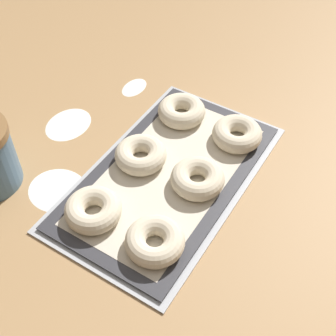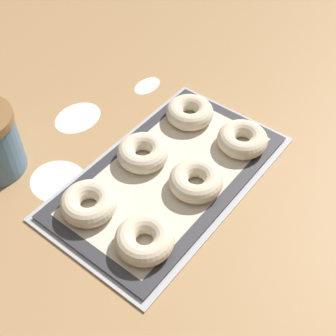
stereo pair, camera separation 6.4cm
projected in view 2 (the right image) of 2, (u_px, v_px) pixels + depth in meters
name	position (u px, v px, depth m)	size (l,w,h in m)	color
ground_plane	(174.00, 181.00, 0.92)	(2.80, 2.80, 0.00)	#A87F51
baking_tray	(168.00, 177.00, 0.92)	(0.49, 0.29, 0.01)	#B2B5BA
baking_mat	(168.00, 175.00, 0.92)	(0.47, 0.27, 0.00)	#333338
bagel_front_left	(145.00, 239.00, 0.80)	(0.10, 0.10, 0.04)	beige
bagel_front_center	(196.00, 181.00, 0.88)	(0.10, 0.10, 0.04)	beige
bagel_front_right	(242.00, 139.00, 0.96)	(0.10, 0.10, 0.04)	beige
bagel_back_left	(89.00, 203.00, 0.85)	(0.10, 0.10, 0.04)	beige
bagel_back_center	(143.00, 152.00, 0.93)	(0.10, 0.10, 0.04)	beige
bagel_back_right	(190.00, 112.00, 1.01)	(0.10, 0.10, 0.04)	beige
flour_patch_near	(78.00, 117.00, 1.05)	(0.11, 0.09, 0.00)	white
flour_patch_far	(147.00, 85.00, 1.12)	(0.08, 0.05, 0.00)	white
flour_patch_side	(58.00, 181.00, 0.92)	(0.11, 0.12, 0.00)	white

